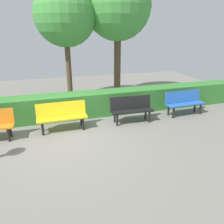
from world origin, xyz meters
TOP-DOWN VIEW (x-y plane):
  - ground_plane at (0.00, 0.00)m, footprint 18.18×18.18m
  - bench_blue at (-4.25, -0.67)m, footprint 1.50×0.51m
  - bench_black at (-2.12, -0.59)m, footprint 1.44×0.53m
  - bench_yellow at (0.16, -0.65)m, footprint 1.51×0.47m
  - hedge_row at (-1.00, -1.64)m, footprint 14.18×0.78m
  - tree_near at (-2.61, -3.48)m, footprint 2.73×2.73m
  - tree_mid at (-0.47, -3.47)m, footprint 2.39×2.39m

SIDE VIEW (x-z plane):
  - ground_plane at x=0.00m, z-range 0.00..0.00m
  - hedge_row at x=-1.00m, z-range 0.00..0.85m
  - bench_black at x=-2.12m, z-range 0.05..0.91m
  - bench_blue at x=-4.25m, z-range 0.05..0.91m
  - bench_yellow at x=0.16m, z-range 0.05..0.91m
  - tree_mid at x=-0.47m, z-range 1.13..5.81m
  - tree_near at x=-2.61m, z-range 1.22..6.45m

